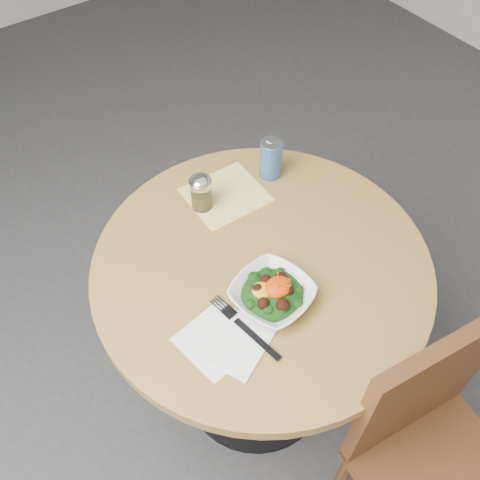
{
  "coord_description": "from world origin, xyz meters",
  "views": [
    {
      "loc": [
        -0.54,
        -0.65,
        1.88
      ],
      "look_at": [
        -0.03,
        0.06,
        0.81
      ],
      "focal_mm": 40.0,
      "sensor_mm": 36.0,
      "label": 1
    }
  ],
  "objects": [
    {
      "name": "chair",
      "position": [
        0.12,
        -0.57,
        0.49
      ],
      "size": [
        0.43,
        0.43,
        0.88
      ],
      "color": "#532D17",
      "rests_on": "ground"
    },
    {
      "name": "salad_bowl",
      "position": [
        -0.05,
        -0.11,
        0.78
      ],
      "size": [
        0.23,
        0.23,
        0.07
      ],
      "color": "white",
      "rests_on": "table"
    },
    {
      "name": "ground",
      "position": [
        0.0,
        0.0,
        0.0
      ],
      "size": [
        6.0,
        6.0,
        0.0
      ],
      "primitive_type": "plane",
      "color": "#303032",
      "rests_on": "ground"
    },
    {
      "name": "cloth_napkin",
      "position": [
        0.06,
        0.26,
        0.75
      ],
      "size": [
        0.22,
        0.2,
        0.0
      ],
      "primitive_type": "cube",
      "rotation": [
        0.0,
        0.0,
        -0.04
      ],
      "color": "yellow",
      "rests_on": "table"
    },
    {
      "name": "paper_napkins",
      "position": [
        -0.21,
        -0.13,
        0.75
      ],
      "size": [
        0.22,
        0.22,
        0.0
      ],
      "color": "white",
      "rests_on": "table"
    },
    {
      "name": "table",
      "position": [
        0.0,
        0.0,
        0.55
      ],
      "size": [
        0.9,
        0.9,
        0.75
      ],
      "color": "black",
      "rests_on": "ground"
    },
    {
      "name": "spice_shaker",
      "position": [
        -0.02,
        0.26,
        0.81
      ],
      "size": [
        0.06,
        0.06,
        0.11
      ],
      "color": "silver",
      "rests_on": "table"
    },
    {
      "name": "beverage_can",
      "position": [
        0.22,
        0.25,
        0.81
      ],
      "size": [
        0.07,
        0.07,
        0.13
      ],
      "color": "navy",
      "rests_on": "table"
    },
    {
      "name": "fork",
      "position": [
        -0.15,
        -0.13,
        0.76
      ],
      "size": [
        0.05,
        0.23,
        0.0
      ],
      "color": "black",
      "rests_on": "table"
    }
  ]
}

